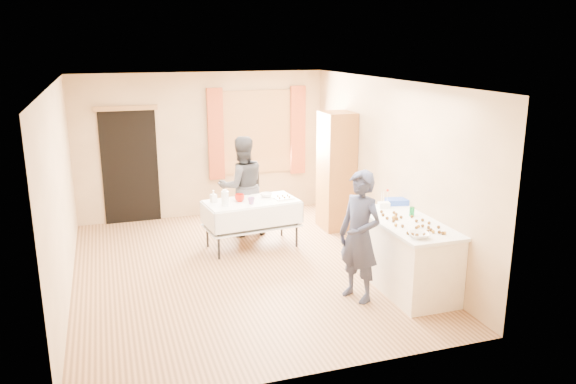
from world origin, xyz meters
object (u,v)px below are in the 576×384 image
object	(u,v)px
cabinet	(336,171)
counter	(406,255)
woman	(242,186)
girl	(360,236)
party_table	(252,220)
chair	(248,212)

from	to	relation	value
cabinet	counter	distance (m)	2.61
woman	counter	bearing A→B (deg)	115.55
girl	cabinet	bearing A→B (deg)	138.42
counter	woman	world-z (taller)	woman
party_table	girl	size ratio (longest dim) A/B	0.92
counter	party_table	xyz separation A→B (m)	(-1.51, 2.08, -0.01)
chair	woman	distance (m)	0.60
party_table	woman	xyz separation A→B (m)	(0.01, 0.64, 0.38)
party_table	girl	distance (m)	2.35
counter	woman	bearing A→B (deg)	118.83
party_table	woman	world-z (taller)	woman
counter	girl	xyz separation A→B (m)	(-0.72, -0.10, 0.36)
cabinet	counter	size ratio (longest dim) A/B	1.22
party_table	cabinet	bearing A→B (deg)	9.97
counter	cabinet	bearing A→B (deg)	87.76
girl	woman	bearing A→B (deg)	170.96
cabinet	woman	distance (m)	1.62
woman	girl	bearing A→B (deg)	102.16
chair	party_table	bearing A→B (deg)	-89.48
girl	counter	bearing A→B (deg)	73.69
cabinet	chair	bearing A→B (deg)	164.12
cabinet	chair	world-z (taller)	cabinet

